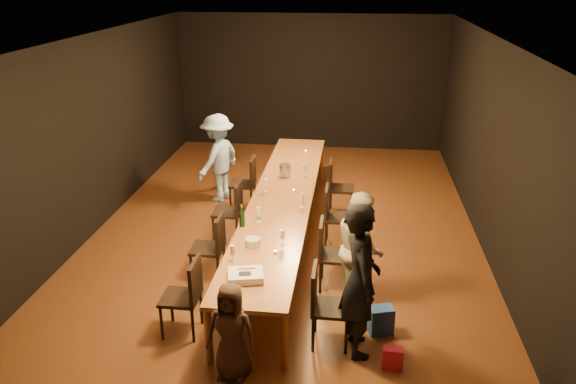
# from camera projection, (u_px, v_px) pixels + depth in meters

# --- Properties ---
(ground) EXTENTS (10.00, 10.00, 0.00)m
(ground) POSITION_uv_depth(u_px,v_px,m) (282.00, 242.00, 8.62)
(ground) COLOR #472011
(ground) RESTS_ON ground
(room_shell) EXTENTS (6.04, 10.04, 3.02)m
(room_shell) POSITION_uv_depth(u_px,v_px,m) (282.00, 109.00, 7.84)
(room_shell) COLOR black
(room_shell) RESTS_ON ground
(table) EXTENTS (0.90, 6.00, 0.75)m
(table) POSITION_uv_depth(u_px,v_px,m) (282.00, 200.00, 8.36)
(table) COLOR brown
(table) RESTS_ON ground
(chair_right_0) EXTENTS (0.42, 0.42, 0.93)m
(chair_right_0) POSITION_uv_depth(u_px,v_px,m) (331.00, 307.00, 6.14)
(chair_right_0) COLOR black
(chair_right_0) RESTS_ON ground
(chair_right_1) EXTENTS (0.42, 0.42, 0.93)m
(chair_right_1) POSITION_uv_depth(u_px,v_px,m) (336.00, 255.00, 7.24)
(chair_right_1) COLOR black
(chair_right_1) RESTS_ON ground
(chair_right_2) EXTENTS (0.42, 0.42, 0.93)m
(chair_right_2) POSITION_uv_depth(u_px,v_px,m) (339.00, 217.00, 8.35)
(chair_right_2) COLOR black
(chair_right_2) RESTS_ON ground
(chair_right_3) EXTENTS (0.42, 0.42, 0.93)m
(chair_right_3) POSITION_uv_depth(u_px,v_px,m) (341.00, 188.00, 9.46)
(chair_right_3) COLOR black
(chair_right_3) RESTS_ON ground
(chair_left_0) EXTENTS (0.42, 0.42, 0.93)m
(chair_left_0) POSITION_uv_depth(u_px,v_px,m) (180.00, 297.00, 6.33)
(chair_left_0) COLOR black
(chair_left_0) RESTS_ON ground
(chair_left_1) EXTENTS (0.42, 0.42, 0.93)m
(chair_left_1) POSITION_uv_depth(u_px,v_px,m) (207.00, 248.00, 7.43)
(chair_left_1) COLOR black
(chair_left_1) RESTS_ON ground
(chair_left_2) EXTENTS (0.42, 0.42, 0.93)m
(chair_left_2) POSITION_uv_depth(u_px,v_px,m) (227.00, 211.00, 8.54)
(chair_left_2) COLOR black
(chair_left_2) RESTS_ON ground
(chair_left_3) EXTENTS (0.42, 0.42, 0.93)m
(chair_left_3) POSITION_uv_depth(u_px,v_px,m) (242.00, 183.00, 9.64)
(chair_left_3) COLOR black
(chair_left_3) RESTS_ON ground
(woman_birthday) EXTENTS (0.54, 0.71, 1.74)m
(woman_birthday) POSITION_uv_depth(u_px,v_px,m) (360.00, 280.00, 5.88)
(woman_birthday) COLOR black
(woman_birthday) RESTS_ON ground
(woman_tan) EXTENTS (0.70, 0.82, 1.45)m
(woman_tan) POSITION_uv_depth(u_px,v_px,m) (360.00, 247.00, 6.89)
(woman_tan) COLOR #C0B390
(woman_tan) RESTS_ON ground
(man_blue) EXTENTS (0.94, 1.16, 1.57)m
(man_blue) POSITION_uv_depth(u_px,v_px,m) (218.00, 158.00, 9.91)
(man_blue) COLOR #99C4ED
(man_blue) RESTS_ON ground
(child) EXTENTS (0.55, 0.39, 1.06)m
(child) POSITION_uv_depth(u_px,v_px,m) (231.00, 331.00, 5.62)
(child) COLOR #3C2721
(child) RESTS_ON ground
(gift_bag_red) EXTENTS (0.22, 0.13, 0.25)m
(gift_bag_red) POSITION_uv_depth(u_px,v_px,m) (393.00, 358.00, 5.85)
(gift_bag_red) COLOR #D62048
(gift_bag_red) RESTS_ON ground
(gift_bag_blue) EXTENTS (0.31, 0.25, 0.33)m
(gift_bag_blue) POSITION_uv_depth(u_px,v_px,m) (381.00, 320.00, 6.41)
(gift_bag_blue) COLOR #234999
(gift_bag_blue) RESTS_ON ground
(birthday_cake) EXTENTS (0.44, 0.38, 0.09)m
(birthday_cake) POSITION_uv_depth(u_px,v_px,m) (246.00, 276.00, 6.11)
(birthday_cake) COLOR white
(birthday_cake) RESTS_ON table
(plate_stack) EXTENTS (0.19, 0.19, 0.10)m
(plate_stack) POSITION_uv_depth(u_px,v_px,m) (253.00, 242.00, 6.84)
(plate_stack) COLOR silver
(plate_stack) RESTS_ON table
(champagne_bottle) EXTENTS (0.08, 0.08, 0.31)m
(champagne_bottle) POSITION_uv_depth(u_px,v_px,m) (242.00, 216.00, 7.32)
(champagne_bottle) COLOR black
(champagne_bottle) RESTS_ON table
(ice_bucket) EXTENTS (0.23, 0.23, 0.20)m
(ice_bucket) POSITION_uv_depth(u_px,v_px,m) (285.00, 170.00, 9.11)
(ice_bucket) COLOR #AEAFB3
(ice_bucket) RESTS_ON table
(wineglass_0) EXTENTS (0.06, 0.06, 0.21)m
(wineglass_0) POSITION_uv_depth(u_px,v_px,m) (233.00, 253.00, 6.46)
(wineglass_0) COLOR beige
(wineglass_0) RESTS_ON table
(wineglass_1) EXTENTS (0.06, 0.06, 0.21)m
(wineglass_1) POSITION_uv_depth(u_px,v_px,m) (282.00, 238.00, 6.84)
(wineglass_1) COLOR beige
(wineglass_1) RESTS_ON table
(wineglass_2) EXTENTS (0.06, 0.06, 0.21)m
(wineglass_2) POSITION_uv_depth(u_px,v_px,m) (259.00, 215.00, 7.48)
(wineglass_2) COLOR silver
(wineglass_2) RESTS_ON table
(wineglass_3) EXTENTS (0.06, 0.06, 0.21)m
(wineglass_3) POSITION_uv_depth(u_px,v_px,m) (302.00, 200.00, 7.94)
(wineglass_3) COLOR beige
(wineglass_3) RESTS_ON table
(wineglass_4) EXTENTS (0.06, 0.06, 0.21)m
(wineglass_4) POSITION_uv_depth(u_px,v_px,m) (266.00, 185.00, 8.48)
(wineglass_4) COLOR silver
(wineglass_4) RESTS_ON table
(wineglass_5) EXTENTS (0.06, 0.06, 0.21)m
(wineglass_5) POSITION_uv_depth(u_px,v_px,m) (304.00, 170.00, 9.13)
(wineglass_5) COLOR silver
(wineglass_5) RESTS_ON table
(tealight_near) EXTENTS (0.05, 0.05, 0.03)m
(tealight_near) POSITION_uv_depth(u_px,v_px,m) (275.00, 252.00, 6.68)
(tealight_near) COLOR #B2B7B2
(tealight_near) RESTS_ON table
(tealight_mid) EXTENTS (0.05, 0.05, 0.03)m
(tealight_mid) POSITION_uv_depth(u_px,v_px,m) (294.00, 191.00, 8.51)
(tealight_mid) COLOR #B2B7B2
(tealight_mid) RESTS_ON table
(tealight_far) EXTENTS (0.05, 0.05, 0.03)m
(tealight_far) POSITION_uv_depth(u_px,v_px,m) (306.00, 152.00, 10.32)
(tealight_far) COLOR #B2B7B2
(tealight_far) RESTS_ON table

